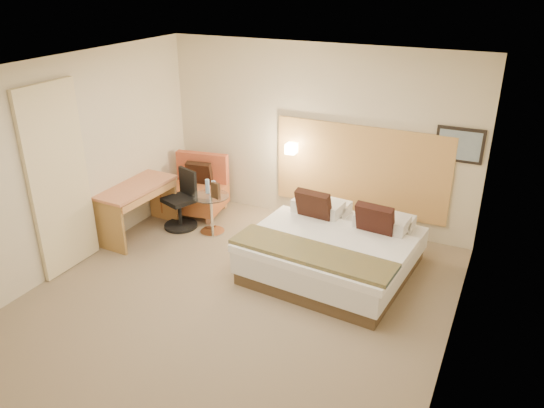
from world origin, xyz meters
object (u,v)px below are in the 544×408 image
at_px(side_table, 212,212).
at_px(desk, 138,196).
at_px(bed, 334,250).
at_px(lounge_chair, 197,190).
at_px(desk_chair, 182,204).

height_order(side_table, desk, desk).
bearing_deg(bed, lounge_chair, 162.58).
height_order(side_table, desk_chair, desk_chair).
bearing_deg(side_table, lounge_chair, 137.51).
bearing_deg(bed, desk, -175.00).
bearing_deg(side_table, bed, -7.59).
bearing_deg(lounge_chair, desk, -106.22).
bearing_deg(desk, lounge_chair, 73.78).
xyz_separation_m(bed, lounge_chair, (-2.61, 0.82, 0.05)).
xyz_separation_m(side_table, desk, (-0.91, -0.52, 0.28)).
relative_size(bed, side_table, 3.32).
xyz_separation_m(bed, side_table, (-2.01, 0.27, 0.02)).
height_order(lounge_chair, side_table, lounge_chair).
distance_m(bed, desk_chair, 2.52).
distance_m(lounge_chair, desk, 1.14).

